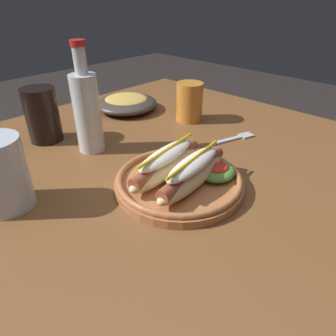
% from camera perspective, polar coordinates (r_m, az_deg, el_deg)
% --- Properties ---
extents(dining_table, '(1.29, 0.96, 0.74)m').
position_cam_1_polar(dining_table, '(0.69, -9.79, -8.16)').
color(dining_table, brown).
rests_on(dining_table, ground_plane).
extents(hot_dog_plate, '(0.25, 0.25, 0.08)m').
position_cam_1_polar(hot_dog_plate, '(0.58, 2.43, -1.33)').
color(hot_dog_plate, '#B77042').
rests_on(hot_dog_plate, dining_table).
extents(fork, '(0.12, 0.05, 0.00)m').
position_cam_1_polar(fork, '(0.81, 12.79, 5.56)').
color(fork, silver).
rests_on(fork, dining_table).
extents(soda_cup, '(0.08, 0.08, 0.13)m').
position_cam_1_polar(soda_cup, '(0.82, -22.58, 9.20)').
color(soda_cup, black).
rests_on(soda_cup, dining_table).
extents(water_cup, '(0.09, 0.09, 0.13)m').
position_cam_1_polar(water_cup, '(0.59, -29.08, -1.03)').
color(water_cup, silver).
rests_on(water_cup, dining_table).
extents(extra_cup, '(0.08, 0.08, 0.11)m').
position_cam_1_polar(extra_cup, '(0.89, 4.05, 12.30)').
color(extra_cup, orange).
rests_on(extra_cup, dining_table).
extents(glass_bottle, '(0.06, 0.06, 0.25)m').
position_cam_1_polar(glass_bottle, '(0.72, -15.00, 10.47)').
color(glass_bottle, silver).
rests_on(glass_bottle, dining_table).
extents(side_bowl, '(0.19, 0.19, 0.05)m').
position_cam_1_polar(side_bowl, '(0.99, -7.86, 12.09)').
color(side_bowl, '#423833').
rests_on(side_bowl, dining_table).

